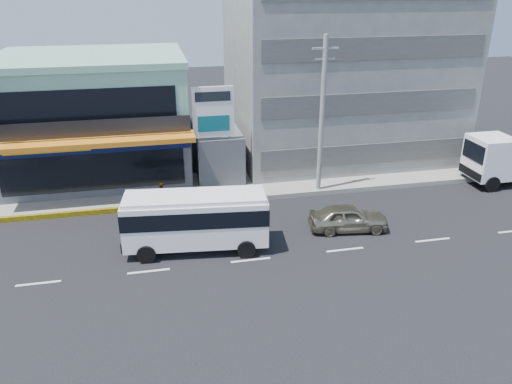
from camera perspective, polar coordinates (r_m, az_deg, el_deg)
ground at (r=25.14m, az=-0.62°, el=-7.79°), size 120.00×120.00×0.00m
sidewalk at (r=34.45m, az=4.41°, el=1.33°), size 70.00×5.00×0.30m
shop_building at (r=36.40m, az=-17.75°, el=7.87°), size 12.40×11.70×8.00m
concrete_building at (r=39.28m, az=9.66°, el=14.18°), size 16.00×12.00×14.00m
gap_structure at (r=35.23m, az=-4.52°, el=4.60°), size 3.00×6.00×3.50m
satellite_dish at (r=33.73m, az=-4.38°, el=7.01°), size 1.50×1.50×0.15m
billboard at (r=31.59m, az=-4.90°, el=8.42°), size 2.60×0.18×6.90m
utility_pole_near at (r=31.29m, az=7.54°, el=8.58°), size 1.60×0.30×10.00m
minibus at (r=25.48m, az=-6.91°, el=-2.88°), size 7.48×3.17×3.04m
sedan at (r=28.15m, az=10.51°, el=-2.90°), size 4.56×2.34×1.49m
motorcycle_rider at (r=29.50m, az=-10.50°, el=-1.66°), size 1.84×1.24×2.23m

